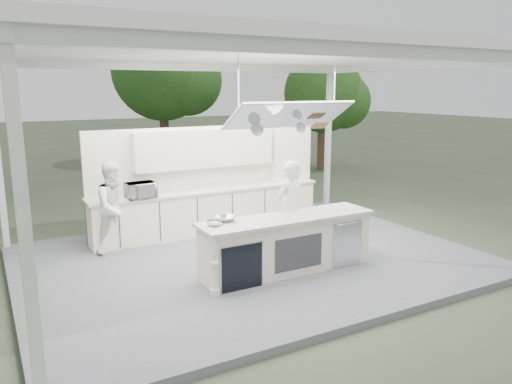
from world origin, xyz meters
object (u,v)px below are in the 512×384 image
head_chef (289,212)px  sous_chef (115,207)px  demo_island (286,244)px  back_counter (209,210)px

head_chef → sous_chef: bearing=-53.2°
head_chef → sous_chef: size_ratio=1.05×
demo_island → back_counter: size_ratio=0.61×
head_chef → sous_chef: (-2.57, 2.04, -0.05)m
back_counter → sous_chef: 2.13m
demo_island → head_chef: bearing=52.2°
back_counter → head_chef: head_chef is taller
back_counter → head_chef: (0.50, -2.39, 0.43)m
demo_island → sous_chef: bearing=132.4°
back_counter → demo_island: bearing=-86.4°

